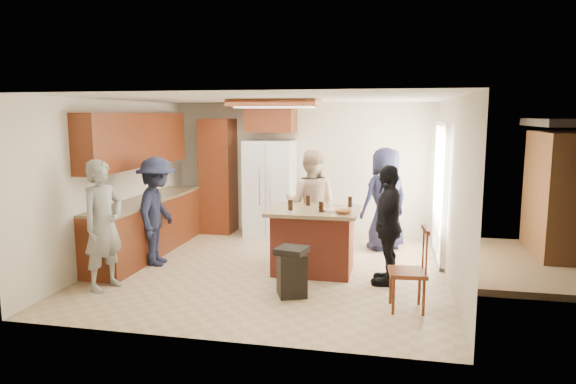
% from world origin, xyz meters
% --- Properties ---
extents(room_shell, '(8.00, 5.20, 5.00)m').
position_xyz_m(room_shell, '(4.37, 1.64, 0.87)').
color(room_shell, tan).
rests_on(room_shell, ground).
extents(person_front_left, '(0.61, 0.72, 1.71)m').
position_xyz_m(person_front_left, '(-1.95, -1.28, 0.85)').
color(person_front_left, gray).
rests_on(person_front_left, ground).
extents(person_behind_left, '(0.86, 0.54, 1.74)m').
position_xyz_m(person_behind_left, '(0.45, 0.77, 0.87)').
color(person_behind_left, tan).
rests_on(person_behind_left, ground).
extents(person_behind_right, '(1.01, 0.94, 1.74)m').
position_xyz_m(person_behind_right, '(1.60, 1.52, 0.87)').
color(person_behind_right, '#1A1C35').
rests_on(person_behind_right, ground).
extents(person_side_right, '(0.58, 0.99, 1.62)m').
position_xyz_m(person_side_right, '(1.68, -0.31, 0.81)').
color(person_side_right, black).
rests_on(person_side_right, ground).
extents(person_counter, '(0.64, 1.13, 1.65)m').
position_xyz_m(person_counter, '(-1.76, -0.11, 0.83)').
color(person_counter, '#181C31').
rests_on(person_counter, ground).
extents(left_cabinetry, '(0.64, 3.00, 2.30)m').
position_xyz_m(left_cabinetry, '(-2.24, 0.40, 0.96)').
color(left_cabinetry, maroon).
rests_on(left_cabinetry, ground).
extents(back_wall_units, '(1.80, 0.60, 2.45)m').
position_xyz_m(back_wall_units, '(-1.33, 2.20, 1.38)').
color(back_wall_units, maroon).
rests_on(back_wall_units, ground).
extents(refrigerator, '(0.90, 0.76, 1.80)m').
position_xyz_m(refrigerator, '(-0.55, 2.12, 0.90)').
color(refrigerator, white).
rests_on(refrigerator, ground).
extents(kitchen_island, '(1.28, 1.03, 0.93)m').
position_xyz_m(kitchen_island, '(0.61, 0.01, 0.47)').
color(kitchen_island, brown).
rests_on(kitchen_island, ground).
extents(island_items, '(0.94, 0.73, 0.15)m').
position_xyz_m(island_items, '(0.85, -0.07, 0.97)').
color(island_items, silver).
rests_on(island_items, kitchen_island).
extents(trash_bin, '(0.44, 0.44, 0.63)m').
position_xyz_m(trash_bin, '(0.51, -1.05, 0.32)').
color(trash_bin, black).
rests_on(trash_bin, ground).
extents(spindle_chair, '(0.46, 0.46, 0.99)m').
position_xyz_m(spindle_chair, '(1.94, -1.23, 0.45)').
color(spindle_chair, maroon).
rests_on(spindle_chair, ground).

